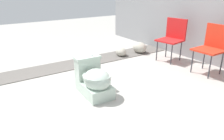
% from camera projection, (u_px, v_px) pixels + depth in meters
% --- Properties ---
extents(ground_plane, '(14.00, 14.00, 0.00)m').
position_uv_depth(ground_plane, '(85.00, 91.00, 3.18)').
color(ground_plane, '#A8A59E').
extents(gravel_strip, '(0.56, 8.00, 0.01)m').
position_uv_depth(gravel_strip, '(81.00, 63.00, 4.35)').
color(gravel_strip, '#605B56').
rests_on(gravel_strip, ground).
extents(toilet, '(0.65, 0.41, 0.52)m').
position_uv_depth(toilet, '(94.00, 80.00, 3.03)').
color(toilet, '#B2C6B7').
rests_on(toilet, ground).
extents(folding_chair_left, '(0.51, 0.51, 0.83)m').
position_uv_depth(folding_chair_left, '(173.00, 35.00, 4.38)').
color(folding_chair_left, red).
rests_on(folding_chair_left, ground).
extents(folding_chair_middle, '(0.45, 0.45, 0.83)m').
position_uv_depth(folding_chair_middle, '(213.00, 44.00, 3.72)').
color(folding_chair_middle, red).
rests_on(folding_chair_middle, ground).
extents(boulder_near, '(0.37, 0.28, 0.25)m').
position_uv_depth(boulder_near, '(140.00, 48.00, 4.97)').
color(boulder_near, '#ADA899').
rests_on(boulder_near, ground).
extents(boulder_far, '(0.34, 0.29, 0.19)m').
position_uv_depth(boulder_far, '(121.00, 52.00, 4.76)').
color(boulder_far, '#ADA899').
rests_on(boulder_far, ground).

